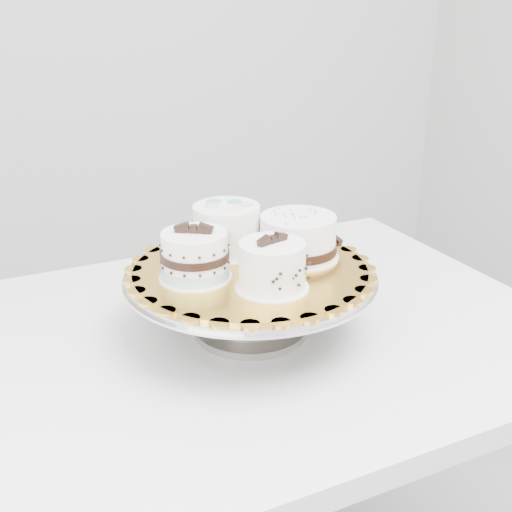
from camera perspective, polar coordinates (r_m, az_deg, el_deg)
name	(u,v)px	position (r m, az deg, el deg)	size (l,w,h in m)	color
table	(218,379)	(1.10, -3.42, -10.83)	(1.15, 0.77, 0.75)	white
cake_stand	(250,290)	(1.03, -0.50, -3.08)	(0.40, 0.40, 0.11)	gray
cake_board	(250,269)	(1.01, -0.51, -1.20)	(0.37, 0.37, 0.01)	orange
cake_swirl	(272,267)	(0.93, 1.44, -0.97)	(0.12, 0.12, 0.09)	white
cake_banded	(195,257)	(0.97, -5.46, -0.11)	(0.14, 0.14, 0.09)	white
cake_dots	(227,228)	(1.06, -2.63, 2.47)	(0.13, 0.13, 0.08)	white
cake_ribbon	(299,238)	(1.05, 3.81, 1.61)	(0.15, 0.15, 0.07)	white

